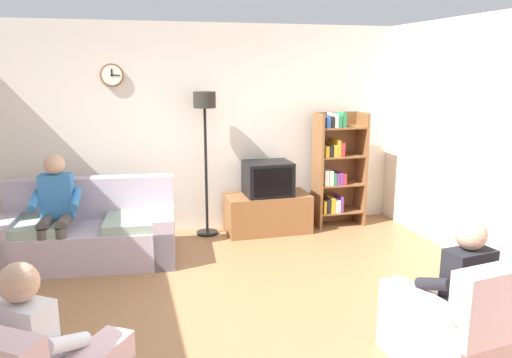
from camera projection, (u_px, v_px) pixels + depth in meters
The scene contains 11 objects.
ground_plane at pixel (239, 318), 4.43m from camera, with size 12.00×12.00×0.00m, color #8C603D.
back_wall_assembly at pixel (193, 129), 6.64m from camera, with size 6.20×0.17×2.70m.
couch at pixel (89, 234), 5.68m from camera, with size 1.98×1.07×0.90m.
tv_stand at pixel (267, 213), 6.72m from camera, with size 1.10×0.56×0.51m.
tv at pixel (268, 178), 6.60m from camera, with size 0.60×0.49×0.44m.
bookshelf at pixel (336, 168), 6.92m from camera, with size 0.68×0.36×1.56m.
floor_lamp at pixel (205, 124), 6.36m from camera, with size 0.28×0.28×1.85m.
armchair_near_bookshelf at pixel (462, 329), 3.67m from camera, with size 0.92×0.99×0.90m.
person_on_couch at pixel (56, 206), 5.42m from camera, with size 0.54×0.56×1.24m.
person_in_left_armchair at pixel (37, 342), 2.90m from camera, with size 0.61×0.64×1.12m.
person_in_right_armchair at pixel (457, 284), 3.68m from camera, with size 0.55×0.58×1.12m.
Camera 1 is at (-0.91, -3.96, 2.15)m, focal length 35.56 mm.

